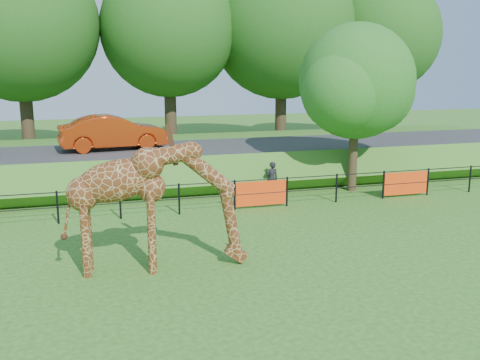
{
  "coord_description": "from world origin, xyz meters",
  "views": [
    {
      "loc": [
        -3.04,
        -9.82,
        5.05
      ],
      "look_at": [
        1.0,
        3.9,
        2.0
      ],
      "focal_mm": 40.0,
      "sensor_mm": 36.0,
      "label": 1
    }
  ],
  "objects_px": {
    "car_red": "(113,132)",
    "visitor": "(272,179)",
    "tree_east": "(358,86)",
    "giraffe": "(156,207)"
  },
  "relations": [
    {
      "from": "giraffe",
      "to": "visitor",
      "type": "bearing_deg",
      "value": 56.87
    },
    {
      "from": "car_red",
      "to": "visitor",
      "type": "distance_m",
      "value": 7.62
    },
    {
      "from": "car_red",
      "to": "giraffe",
      "type": "bearing_deg",
      "value": 175.27
    },
    {
      "from": "visitor",
      "to": "tree_east",
      "type": "bearing_deg",
      "value": 178.42
    },
    {
      "from": "giraffe",
      "to": "tree_east",
      "type": "xyz_separation_m",
      "value": [
        9.01,
        6.54,
        2.65
      ]
    },
    {
      "from": "giraffe",
      "to": "visitor",
      "type": "relative_size",
      "value": 3.29
    },
    {
      "from": "car_red",
      "to": "visitor",
      "type": "bearing_deg",
      "value": -136.07
    },
    {
      "from": "visitor",
      "to": "car_red",
      "type": "bearing_deg",
      "value": -41.16
    },
    {
      "from": "visitor",
      "to": "tree_east",
      "type": "distance_m",
      "value": 5.09
    },
    {
      "from": "car_red",
      "to": "visitor",
      "type": "height_order",
      "value": "car_red"
    }
  ]
}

